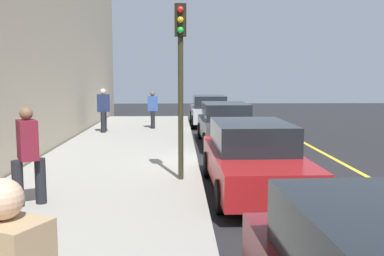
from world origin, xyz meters
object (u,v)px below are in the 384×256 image
(parked_car_charcoal, at_px, (226,124))
(pedestrian_navy_coat, at_px, (103,109))
(parked_car_silver, at_px, (209,110))
(parked_car_red, at_px, (252,157))
(pedestrian_burgundy_coat, at_px, (28,153))
(traffic_light_pole, at_px, (181,61))
(pedestrian_blue_coat, at_px, (153,108))

(parked_car_charcoal, height_order, pedestrian_navy_coat, pedestrian_navy_coat)
(parked_car_silver, height_order, parked_car_red, same)
(parked_car_charcoal, distance_m, pedestrian_burgundy_coat, 9.17)
(pedestrian_burgundy_coat, distance_m, pedestrian_navy_coat, 10.45)
(traffic_light_pole, bearing_deg, parked_car_red, 70.48)
(parked_car_silver, xyz_separation_m, pedestrian_navy_coat, (3.71, -4.75, 0.37))
(parked_car_silver, height_order, traffic_light_pole, traffic_light_pole)
(parked_car_red, bearing_deg, traffic_light_pole, -109.52)
(pedestrian_blue_coat, xyz_separation_m, pedestrian_navy_coat, (1.33, -2.00, 0.08))
(parked_car_red, xyz_separation_m, pedestrian_burgundy_coat, (1.36, -4.35, 0.36))
(parked_car_red, relative_size, pedestrian_blue_coat, 2.80)
(parked_car_silver, bearing_deg, pedestrian_navy_coat, -52.02)
(pedestrian_blue_coat, xyz_separation_m, traffic_light_pole, (9.85, 1.23, 1.80))
(pedestrian_blue_coat, relative_size, pedestrian_burgundy_coat, 0.93)
(parked_car_red, bearing_deg, parked_car_charcoal, 178.86)
(pedestrian_blue_coat, relative_size, traffic_light_pole, 0.43)
(parked_car_silver, height_order, pedestrian_burgundy_coat, pedestrian_burgundy_coat)
(parked_car_charcoal, bearing_deg, parked_car_red, -1.14)
(parked_car_charcoal, relative_size, pedestrian_burgundy_coat, 2.65)
(parked_car_silver, xyz_separation_m, parked_car_charcoal, (6.15, 0.17, 0.00))
(parked_car_red, distance_m, pedestrian_burgundy_coat, 4.58)
(parked_car_silver, distance_m, parked_car_red, 12.78)
(parked_car_charcoal, distance_m, traffic_light_pole, 6.64)
(parked_car_silver, height_order, pedestrian_blue_coat, pedestrian_blue_coat)
(parked_car_charcoal, distance_m, pedestrian_navy_coat, 5.50)
(parked_car_charcoal, bearing_deg, pedestrian_blue_coat, -142.30)
(traffic_light_pole, bearing_deg, pedestrian_burgundy_coat, -55.63)
(pedestrian_blue_coat, distance_m, traffic_light_pole, 10.09)
(pedestrian_navy_coat, bearing_deg, traffic_light_pole, 20.75)
(parked_car_silver, relative_size, traffic_light_pole, 1.13)
(pedestrian_navy_coat, height_order, traffic_light_pole, traffic_light_pole)
(parked_car_red, xyz_separation_m, traffic_light_pole, (-0.55, -1.56, 2.08))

